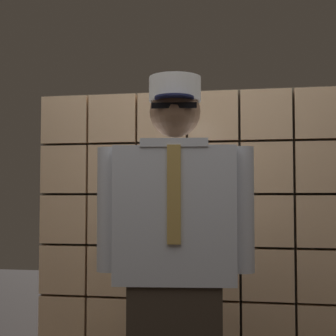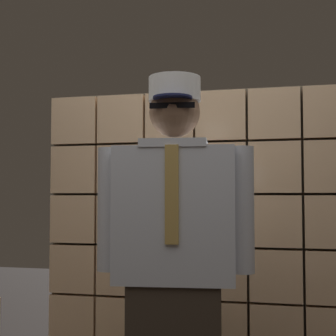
{
  "view_description": "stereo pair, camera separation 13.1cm",
  "coord_description": "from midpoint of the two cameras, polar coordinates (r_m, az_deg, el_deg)",
  "views": [
    {
      "loc": [
        0.38,
        -1.61,
        1.19
      ],
      "look_at": [
        0.01,
        0.54,
        1.31
      ],
      "focal_mm": 53.75,
      "sensor_mm": 36.0,
      "label": 1
    },
    {
      "loc": [
        0.51,
        -1.59,
        1.19
      ],
      "look_at": [
        0.01,
        0.54,
        1.31
      ],
      "focal_mm": 53.75,
      "sensor_mm": 36.0,
      "label": 2
    }
  ],
  "objects": [
    {
      "name": "glass_block_wall",
      "position": [
        2.95,
        1.04,
        -8.84
      ],
      "size": [
        1.83,
        0.1,
        1.83
      ],
      "color": "#E0B78C",
      "rests_on": "ground"
    },
    {
      "name": "standing_person",
      "position": [
        2.18,
        -0.94,
        -11.09
      ],
      "size": [
        0.68,
        0.31,
        1.7
      ],
      "rotation": [
        0.0,
        0.0,
        0.12
      ],
      "color": "#382D23",
      "rests_on": "ground"
    }
  ]
}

